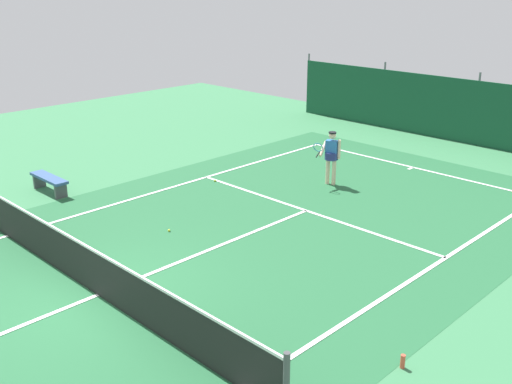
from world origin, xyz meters
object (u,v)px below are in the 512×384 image
(tennis_ball_midcourt, at_px, (169,230))
(courtside_bench, at_px, (49,180))
(tennis_ball_near_player, at_px, (215,181))
(water_bottle, at_px, (403,361))
(tennis_net, at_px, (96,272))
(tennis_player, at_px, (331,154))

(tennis_ball_midcourt, bearing_deg, courtside_bench, -171.94)
(tennis_ball_near_player, relative_size, water_bottle, 0.28)
(tennis_ball_midcourt, bearing_deg, water_bottle, -5.90)
(tennis_net, relative_size, tennis_player, 6.17)
(tennis_player, distance_m, courtside_bench, 8.36)
(tennis_net, xyz_separation_m, tennis_ball_near_player, (-3.60, 6.31, -0.48))
(tennis_player, xyz_separation_m, tennis_ball_near_player, (-2.69, -2.31, -0.93))
(tennis_ball_near_player, xyz_separation_m, tennis_ball_midcourt, (2.08, -3.38, 0.00))
(tennis_ball_near_player, bearing_deg, water_bottle, -24.14)
(tennis_net, distance_m, tennis_player, 8.68)
(tennis_ball_midcourt, distance_m, courtside_bench, 4.85)
(tennis_net, bearing_deg, courtside_bench, 160.34)
(courtside_bench, bearing_deg, tennis_ball_near_player, 56.28)
(tennis_ball_midcourt, relative_size, courtside_bench, 0.04)
(courtside_bench, distance_m, water_bottle, 11.88)
(water_bottle, bearing_deg, tennis_net, -158.46)
(tennis_net, distance_m, courtside_bench, 6.70)
(tennis_ball_midcourt, relative_size, water_bottle, 0.28)
(tennis_ball_near_player, bearing_deg, tennis_net, -60.27)
(tennis_player, relative_size, courtside_bench, 1.03)
(tennis_ball_near_player, xyz_separation_m, water_bottle, (9.17, -4.11, 0.09))
(tennis_ball_near_player, bearing_deg, tennis_ball_midcourt, -58.38)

